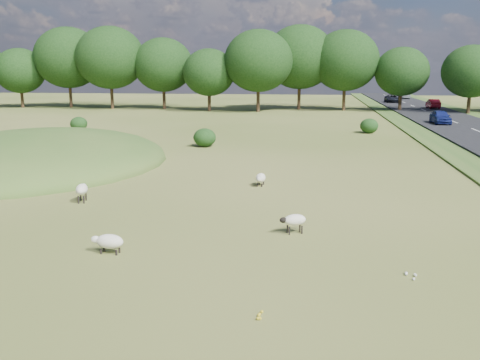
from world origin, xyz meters
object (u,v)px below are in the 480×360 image
sheep_1 (109,241)px  sheep_2 (294,220)px  sheep_3 (260,178)px  car_3 (404,95)px  car_1 (433,104)px  sheep_0 (82,189)px  car_0 (440,117)px  car_2 (392,98)px

sheep_1 → sheep_2: sheep_2 is taller
sheep_3 → car_3: 78.52m
sheep_2 → car_1: car_1 is taller
car_3 → sheep_3: bearing=75.8°
sheep_0 → sheep_3: size_ratio=1.06×
car_0 → sheep_0: bearing=-123.5°
car_0 → car_3: (3.80, 45.66, -0.05)m
sheep_0 → car_2: (23.06, 68.96, 0.29)m
sheep_1 → car_1: bearing=-105.6°
sheep_0 → sheep_2: bearing=-122.7°
sheep_0 → sheep_2: (9.49, -3.41, -0.07)m
car_2 → car_0: bearing=-90.0°
car_0 → car_1: car_0 is taller
sheep_1 → car_3: (23.19, 86.75, 0.48)m
sheep_0 → sheep_3: (7.55, 4.35, -0.17)m
sheep_0 → sheep_1: bearing=-162.7°
sheep_1 → car_3: car_3 is taller
sheep_2 → sheep_3: sheep_2 is taller
car_1 → car_3: (0.00, 24.20, -0.00)m
sheep_3 → car_1: bearing=163.9°
car_1 → sheep_3: bearing=69.6°
sheep_2 → car_3: car_3 is taller
car_0 → car_2: bearing=90.0°
sheep_0 → sheep_1: sheep_0 is taller
sheep_1 → sheep_2: (5.83, 2.89, 0.10)m
sheep_1 → sheep_2: bearing=-148.9°
sheep_1 → car_1: (23.19, 62.56, 0.48)m
car_0 → car_2: 34.16m
car_1 → car_2: car_1 is taller
car_2 → car_3: size_ratio=1.01×
car_2 → sheep_3: bearing=-103.5°
sheep_3 → car_1: car_1 is taller
sheep_2 → car_1: (17.37, 59.67, 0.39)m
car_3 → car_1: bearing=90.0°
sheep_0 → car_0: 41.75m
sheep_2 → sheep_3: 8.00m
sheep_2 → car_0: size_ratio=0.26×
sheep_1 → sheep_3: 11.33m
sheep_1 → sheep_0: bearing=-55.1°
car_3 → sheep_2: bearing=78.3°
car_0 → sheep_2: bearing=-109.5°
sheep_3 → sheep_1: bearing=-15.7°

